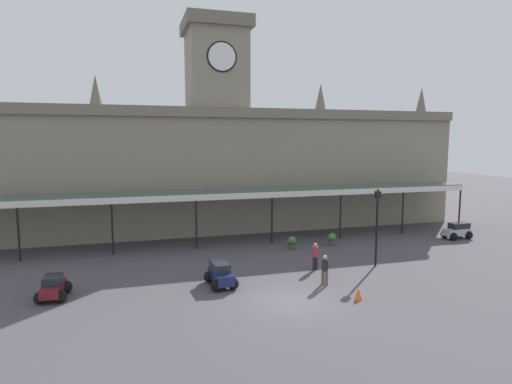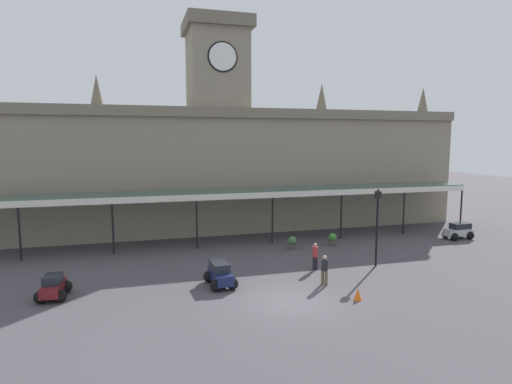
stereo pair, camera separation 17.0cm
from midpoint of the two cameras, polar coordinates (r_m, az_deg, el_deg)
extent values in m
plane|color=#4B444B|center=(21.52, 4.69, -14.46)|extent=(140.00, 140.00, 0.00)
cube|color=gray|center=(37.65, -4.98, 2.97)|extent=(43.69, 6.06, 10.48)
cube|color=#756C5B|center=(34.51, -4.05, 10.66)|extent=(43.69, 0.30, 0.80)
cube|color=gray|center=(38.01, -5.12, 15.85)|extent=(4.80, 4.80, 6.52)
cube|color=#6E6655|center=(38.77, -5.18, 21.35)|extent=(5.50, 5.50, 1.00)
cylinder|color=white|center=(35.77, -4.36, 17.70)|extent=(2.20, 0.12, 2.20)
cylinder|color=black|center=(35.81, -4.37, 17.68)|extent=(2.46, 0.06, 2.46)
cone|color=#675F50|center=(37.19, -20.51, 12.60)|extent=(1.10, 1.10, 2.60)
cone|color=#675F50|center=(40.77, 8.94, 12.42)|extent=(1.10, 1.10, 2.60)
cone|color=#675F50|center=(46.44, 21.63, 11.34)|extent=(1.10, 1.10, 2.60)
cube|color=#38564C|center=(32.67, -3.21, 0.13)|extent=(40.44, 3.20, 0.16)
cube|color=silver|center=(31.15, -2.56, -0.57)|extent=(40.44, 0.12, 0.44)
cylinder|color=black|center=(31.63, -29.09, -4.68)|extent=(0.14, 0.14, 3.89)
cylinder|color=black|center=(30.81, -18.55, -4.45)|extent=(0.14, 0.14, 3.89)
cylinder|color=black|center=(31.06, -7.82, -4.06)|extent=(0.14, 0.14, 3.89)
cylinder|color=black|center=(32.35, 2.38, -3.56)|extent=(0.14, 0.14, 3.89)
cylinder|color=black|center=(34.58, 11.53, -3.01)|extent=(0.14, 0.14, 3.89)
cylinder|color=black|center=(37.57, 19.39, -2.48)|extent=(0.14, 0.14, 3.89)
cylinder|color=black|center=(41.16, 25.98, -1.99)|extent=(0.14, 0.14, 3.89)
cube|color=#B2B5BA|center=(37.74, 25.65, -4.89)|extent=(2.29, 1.00, 0.55)
cube|color=#1E232B|center=(37.79, 25.91, -4.12)|extent=(1.59, 0.90, 0.45)
sphere|color=black|center=(36.94, 25.25, -5.47)|extent=(0.64, 0.64, 0.64)
sphere|color=black|center=(37.58, 24.30, -5.22)|extent=(0.64, 0.64, 0.64)
sphere|color=black|center=(38.01, 26.95, -5.23)|extent=(0.64, 0.64, 0.64)
sphere|color=black|center=(38.63, 26.00, -4.99)|extent=(0.64, 0.64, 0.64)
cube|color=#19214C|center=(23.48, -4.60, -11.19)|extent=(1.05, 2.31, 0.55)
cube|color=#1E232B|center=(23.51, -4.74, -9.89)|extent=(0.93, 1.60, 0.45)
sphere|color=black|center=(22.96, -2.96, -12.19)|extent=(0.64, 0.64, 0.64)
sphere|color=black|center=(22.73, -5.19, -12.41)|extent=(0.64, 0.64, 0.64)
sphere|color=black|center=(24.37, -4.04, -11.05)|extent=(0.64, 0.64, 0.64)
sphere|color=black|center=(24.16, -6.14, -11.24)|extent=(0.64, 0.64, 0.64)
cube|color=maroon|center=(23.94, -25.41, -11.56)|extent=(0.99, 2.10, 0.50)
cube|color=#1E232B|center=(23.76, -25.50, -10.54)|extent=(0.86, 1.14, 0.42)
sphere|color=black|center=(24.73, -26.06, -11.50)|extent=(0.64, 0.64, 0.64)
sphere|color=black|center=(24.54, -24.02, -11.53)|extent=(0.64, 0.64, 0.64)
sphere|color=black|center=(23.49, -26.82, -12.51)|extent=(0.64, 0.64, 0.64)
sphere|color=black|center=(23.29, -24.67, -12.56)|extent=(0.64, 0.64, 0.64)
cylinder|color=brown|center=(23.79, 9.62, -11.36)|extent=(0.17, 0.17, 0.82)
cylinder|color=brown|center=(23.89, 9.15, -11.28)|extent=(0.17, 0.17, 0.82)
cylinder|color=black|center=(23.62, 9.42, -9.66)|extent=(0.34, 0.34, 0.62)
sphere|color=tan|center=(23.51, 9.44, -8.67)|extent=(0.23, 0.23, 0.23)
cylinder|color=black|center=(26.48, 8.28, -9.43)|extent=(0.17, 0.17, 0.82)
cylinder|color=black|center=(26.32, 7.98, -9.53)|extent=(0.17, 0.17, 0.82)
cylinder|color=#A52D33|center=(26.21, 8.16, -7.97)|extent=(0.34, 0.34, 0.62)
sphere|color=tan|center=(26.10, 8.17, -7.07)|extent=(0.23, 0.23, 0.23)
cylinder|color=black|center=(27.52, 16.11, -5.26)|extent=(0.13, 0.13, 4.31)
cube|color=black|center=(27.13, 16.28, -0.35)|extent=(0.30, 0.30, 0.44)
sphere|color=black|center=(27.10, 16.30, 0.24)|extent=(0.14, 0.14, 0.14)
cone|color=orange|center=(22.13, 13.76, -13.22)|extent=(0.40, 0.40, 0.58)
cylinder|color=#47423D|center=(31.02, 5.08, -7.32)|extent=(0.56, 0.56, 0.42)
sphere|color=#3D703B|center=(30.91, 5.08, -6.51)|extent=(0.60, 0.60, 0.60)
cylinder|color=#47423D|center=(32.47, 10.41, -6.76)|extent=(0.56, 0.56, 0.42)
sphere|color=#3C8032|center=(32.37, 10.43, -5.99)|extent=(0.60, 0.60, 0.60)
camera|label=1|loc=(0.09, -89.81, 0.02)|focal=29.74mm
camera|label=2|loc=(0.09, 90.19, -0.02)|focal=29.74mm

